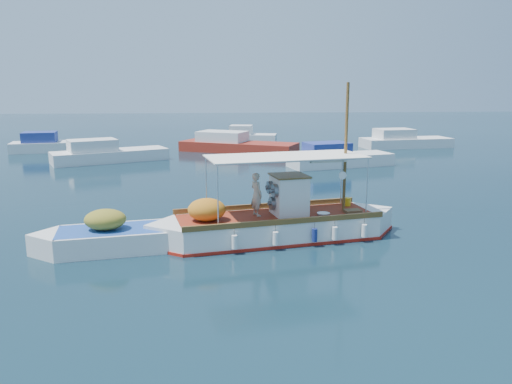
{
  "coord_description": "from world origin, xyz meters",
  "views": [
    {
      "loc": [
        -1.98,
        -16.9,
        5.22
      ],
      "look_at": [
        -0.54,
        0.0,
        1.57
      ],
      "focal_mm": 35.0,
      "sensor_mm": 36.0,
      "label": 1
    }
  ],
  "objects": [
    {
      "name": "bg_boat_far_n",
      "position": [
        1.14,
        29.02,
        0.49
      ],
      "size": [
        5.27,
        2.95,
        1.8
      ],
      "rotation": [
        0.0,
        0.0,
        -0.2
      ],
      "color": "silver",
      "rests_on": "ground"
    },
    {
      "name": "bg_boat_nw",
      "position": [
        -9.38,
        18.16,
        0.49
      ],
      "size": [
        8.05,
        5.37,
        1.8
      ],
      "rotation": [
        0.0,
        0.0,
        0.42
      ],
      "color": "silver",
      "rests_on": "ground"
    },
    {
      "name": "fishing_caique",
      "position": [
        0.09,
        -0.39,
        0.48
      ],
      "size": [
        8.85,
        3.63,
        5.5
      ],
      "rotation": [
        0.0,
        0.0,
        0.19
      ],
      "color": "white",
      "rests_on": "ground"
    },
    {
      "name": "dinghy",
      "position": [
        -4.74,
        -1.1,
        0.33
      ],
      "size": [
        6.31,
        2.53,
        1.56
      ],
      "rotation": [
        0.0,
        0.0,
        0.16
      ],
      "color": "white",
      "rests_on": "ground"
    },
    {
      "name": "bg_boat_ne",
      "position": [
        6.09,
        14.84,
        0.49
      ],
      "size": [
        7.19,
        3.87,
        1.8
      ],
      "rotation": [
        0.0,
        0.0,
        0.26
      ],
      "color": "silver",
      "rests_on": "ground"
    },
    {
      "name": "bg_boat_far_w",
      "position": [
        -14.98,
        24.02,
        0.49
      ],
      "size": [
        6.53,
        3.29,
        1.8
      ],
      "rotation": [
        0.0,
        0.0,
        0.16
      ],
      "color": "silver",
      "rests_on": "ground"
    },
    {
      "name": "bg_boat_n",
      "position": [
        -0.28,
        22.69,
        0.49
      ],
      "size": [
        9.57,
        6.62,
        1.8
      ],
      "rotation": [
        0.0,
        0.0,
        -0.46
      ],
      "color": "maroon",
      "rests_on": "ground"
    },
    {
      "name": "ground",
      "position": [
        0.0,
        0.0,
        0.0
      ],
      "size": [
        160.0,
        160.0,
        0.0
      ],
      "primitive_type": "plane",
      "color": "black",
      "rests_on": "ground"
    },
    {
      "name": "bg_boat_e",
      "position": [
        14.17,
        24.34,
        0.49
      ],
      "size": [
        7.82,
        3.52,
        1.8
      ],
      "rotation": [
        0.0,
        0.0,
        0.12
      ],
      "color": "silver",
      "rests_on": "ground"
    }
  ]
}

